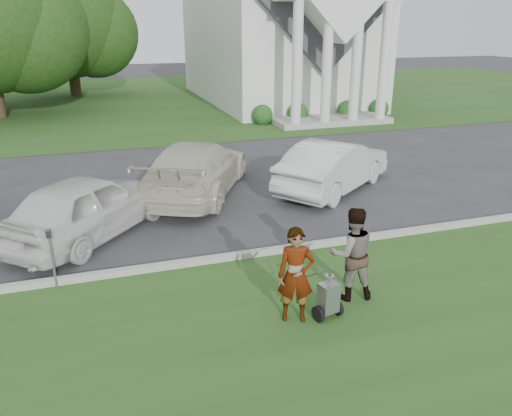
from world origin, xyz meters
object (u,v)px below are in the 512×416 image
striping_cart (328,298)px  person_left (296,276)px  car_b (87,206)px  person_right (352,254)px  car_c (196,168)px  parking_meter_near (51,252)px  car_d (334,165)px  tree_back (68,27)px  church (277,8)px

striping_cart → person_left: 0.76m
person_left → car_b: size_ratio=0.37×
person_right → car_c: person_right is taller
person_left → parking_meter_near: (-4.11, 2.43, -0.04)m
car_b → car_d: 7.57m
tree_back → car_d: (8.06, -25.57, -3.93)m
person_left → car_d: person_left is taller
striping_cart → parking_meter_near: 5.36m
parking_meter_near → car_c: car_c is taller
tree_back → parking_meter_near: tree_back is taller
tree_back → car_b: 27.36m
church → car_d: (-4.96, -18.69, -5.14)m
parking_meter_near → car_c: (3.90, 5.05, -0.01)m
tree_back → parking_meter_near: (-0.05, -29.68, -3.89)m
striping_cart → parking_meter_near: parking_meter_near is taller
church → person_left: 27.25m
person_right → car_b: size_ratio=0.39×
church → person_right: bearing=-107.1°
striping_cart → person_left: size_ratio=0.61×
car_b → car_d: bearing=-127.1°
striping_cart → car_c: size_ratio=0.19×
car_d → car_c: bearing=40.7°
person_left → church: bearing=91.3°
person_left → person_right: 1.36m
person_left → car_c: bearing=112.5°
person_right → striping_cart: bearing=46.0°
person_left → person_right: size_ratio=0.95×
car_b → car_c: car_c is taller
church → car_d: church is taller
striping_cart → tree_back: bearing=85.4°
church → car_d: 20.01m
person_left → parking_meter_near: person_left is taller
car_c → striping_cart: bearing=123.1°
striping_cart → parking_meter_near: bearing=138.5°
person_right → car_c: (-1.52, 7.08, -0.09)m
church → person_right: size_ratio=13.11×
tree_back → car_c: (3.84, -24.63, -3.90)m
striping_cart → person_left: person_left is taller
church → striping_cart: 27.29m
car_b → car_c: (3.21, 2.44, 0.02)m
church → car_c: (-9.17, -17.76, -5.11)m
tree_back → car_c: size_ratio=1.69×
parking_meter_near → car_b: bearing=75.3°
church → parking_meter_near: (-13.06, -22.81, -5.10)m
church → tree_back: (-13.01, 6.87, -1.21)m
church → car_b: (-12.38, -20.19, -5.14)m
person_left → car_d: bearing=79.5°
church → person_left: bearing=-109.5°
church → striping_cart: church is taller
striping_cart → car_b: bearing=114.9°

